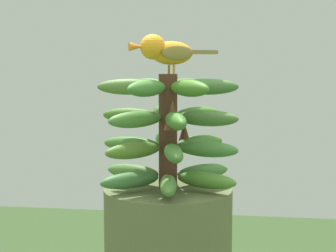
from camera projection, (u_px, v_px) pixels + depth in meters
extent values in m
cylinder|color=#4C2D1E|center=(168.00, 132.00, 1.14)|extent=(0.04, 0.04, 0.24)
ellipsoid|color=#4C7F2D|center=(206.00, 180.00, 1.10)|extent=(0.14, 0.08, 0.03)
ellipsoid|color=#467837|center=(203.00, 172.00, 1.19)|extent=(0.12, 0.11, 0.03)
ellipsoid|color=#4E7134|center=(168.00, 168.00, 1.24)|extent=(0.05, 0.14, 0.03)
ellipsoid|color=#4E7836|center=(133.00, 172.00, 1.19)|extent=(0.14, 0.08, 0.03)
ellipsoid|color=#3F7037|center=(130.00, 180.00, 1.10)|extent=(0.12, 0.11, 0.03)
ellipsoid|color=#487230|center=(168.00, 185.00, 1.06)|extent=(0.05, 0.14, 0.03)
ellipsoid|color=#447830|center=(131.00, 144.00, 1.17)|extent=(0.14, 0.07, 0.03)
ellipsoid|color=#507629|center=(133.00, 150.00, 1.09)|extent=(0.12, 0.12, 0.03)
ellipsoid|color=#427531|center=(174.00, 153.00, 1.05)|extent=(0.07, 0.14, 0.03)
ellipsoid|color=#437835|center=(207.00, 149.00, 1.11)|extent=(0.14, 0.07, 0.03)
ellipsoid|color=#457230|center=(199.00, 143.00, 1.19)|extent=(0.12, 0.12, 0.03)
ellipsoid|color=#3E7C2C|center=(163.00, 141.00, 1.23)|extent=(0.07, 0.14, 0.03)
ellipsoid|color=#4C7334|center=(161.00, 113.00, 1.22)|extent=(0.07, 0.14, 0.03)
ellipsoid|color=#437024|center=(131.00, 116.00, 1.16)|extent=(0.14, 0.06, 0.03)
ellipsoid|color=#4A7E34|center=(136.00, 119.00, 1.08)|extent=(0.11, 0.12, 0.03)
ellipsoid|color=#41782A|center=(176.00, 121.00, 1.05)|extent=(0.07, 0.14, 0.03)
ellipsoid|color=#446E31|center=(207.00, 118.00, 1.10)|extent=(0.14, 0.06, 0.03)
ellipsoid|color=#447E2B|center=(197.00, 114.00, 1.19)|extent=(0.11, 0.12, 0.03)
ellipsoid|color=#427624|center=(189.00, 88.00, 1.06)|extent=(0.11, 0.12, 0.03)
ellipsoid|color=#406D31|center=(207.00, 87.00, 1.13)|extent=(0.14, 0.05, 0.03)
ellipsoid|color=#486E38|center=(186.00, 85.00, 1.20)|extent=(0.08, 0.14, 0.03)
ellipsoid|color=#426E33|center=(149.00, 85.00, 1.20)|extent=(0.11, 0.12, 0.03)
ellipsoid|color=#507734|center=(129.00, 87.00, 1.13)|extent=(0.14, 0.05, 0.03)
ellipsoid|color=#447C33|center=(147.00, 88.00, 1.06)|extent=(0.08, 0.14, 0.03)
cone|color=brown|center=(173.00, 115.00, 1.08)|extent=(0.04, 0.04, 0.06)
cone|color=brown|center=(184.00, 135.00, 1.17)|extent=(0.04, 0.04, 0.06)
cylinder|color=#C68933|center=(169.00, 69.00, 1.13)|extent=(0.01, 0.00, 0.02)
cylinder|color=#C68933|center=(174.00, 69.00, 1.11)|extent=(0.00, 0.01, 0.02)
ellipsoid|color=orange|center=(172.00, 53.00, 1.12)|extent=(0.10, 0.08, 0.05)
ellipsoid|color=olive|center=(170.00, 53.00, 1.14)|extent=(0.07, 0.04, 0.03)
ellipsoid|color=olive|center=(178.00, 53.00, 1.10)|extent=(0.07, 0.04, 0.03)
cube|color=olive|center=(203.00, 52.00, 1.14)|extent=(0.06, 0.05, 0.01)
sphere|color=orange|center=(153.00, 47.00, 1.10)|extent=(0.05, 0.05, 0.05)
sphere|color=black|center=(153.00, 45.00, 1.08)|extent=(0.01, 0.01, 0.01)
cone|color=orange|center=(137.00, 47.00, 1.09)|extent=(0.04, 0.03, 0.02)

